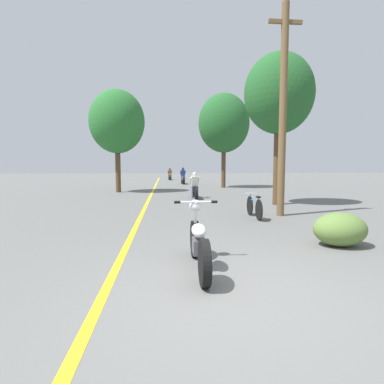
# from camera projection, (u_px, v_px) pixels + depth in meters

# --- Properties ---
(ground_plane) EXTENTS (120.00, 120.00, 0.00)m
(ground_plane) POSITION_uv_depth(u_px,v_px,m) (233.00, 293.00, 3.96)
(ground_plane) COLOR #60605E
(lane_stripe_center) EXTENTS (0.14, 48.00, 0.01)m
(lane_stripe_center) POSITION_uv_depth(u_px,v_px,m) (151.00, 195.00, 16.65)
(lane_stripe_center) COLOR yellow
(lane_stripe_center) RESTS_ON ground
(utility_pole) EXTENTS (1.10, 0.24, 6.81)m
(utility_pole) POSITION_uv_depth(u_px,v_px,m) (283.00, 109.00, 9.72)
(utility_pole) COLOR brown
(utility_pole) RESTS_ON ground
(roadside_tree_right_near) EXTENTS (2.90, 2.61, 6.33)m
(roadside_tree_right_near) POSITION_uv_depth(u_px,v_px,m) (279.00, 94.00, 12.43)
(roadside_tree_right_near) COLOR #513A23
(roadside_tree_right_near) RESTS_ON ground
(roadside_tree_right_far) EXTENTS (3.77, 3.40, 6.96)m
(roadside_tree_right_far) POSITION_uv_depth(u_px,v_px,m) (224.00, 123.00, 22.12)
(roadside_tree_right_far) COLOR #513A23
(roadside_tree_right_far) RESTS_ON ground
(roadside_tree_left) EXTENTS (3.37, 3.03, 6.29)m
(roadside_tree_left) POSITION_uv_depth(u_px,v_px,m) (117.00, 122.00, 18.34)
(roadside_tree_left) COLOR #513A23
(roadside_tree_left) RESTS_ON ground
(roadside_bush) EXTENTS (1.10, 0.88, 0.70)m
(roadside_bush) POSITION_uv_depth(u_px,v_px,m) (340.00, 229.00, 6.24)
(roadside_bush) COLOR #5B7A38
(roadside_bush) RESTS_ON ground
(motorcycle_foreground) EXTENTS (0.77, 2.04, 1.07)m
(motorcycle_foreground) POSITION_uv_depth(u_px,v_px,m) (199.00, 242.00, 4.87)
(motorcycle_foreground) COLOR black
(motorcycle_foreground) RESTS_ON ground
(motorcycle_rider_lead) EXTENTS (0.50, 1.96, 1.34)m
(motorcycle_rider_lead) POSITION_uv_depth(u_px,v_px,m) (195.00, 188.00, 15.25)
(motorcycle_rider_lead) COLOR black
(motorcycle_rider_lead) RESTS_ON ground
(motorcycle_rider_mid) EXTENTS (0.50, 2.17, 1.49)m
(motorcycle_rider_mid) POSITION_uv_depth(u_px,v_px,m) (183.00, 178.00, 26.88)
(motorcycle_rider_mid) COLOR black
(motorcycle_rider_mid) RESTS_ON ground
(motorcycle_rider_far) EXTENTS (0.50, 2.10, 1.37)m
(motorcycle_rider_far) POSITION_uv_depth(u_px,v_px,m) (170.00, 175.00, 34.23)
(motorcycle_rider_far) COLOR black
(motorcycle_rider_far) RESTS_ON ground
(bicycle_parked) EXTENTS (0.44, 1.63, 0.76)m
(bicycle_parked) POSITION_uv_depth(u_px,v_px,m) (254.00, 207.00, 9.59)
(bicycle_parked) COLOR black
(bicycle_parked) RESTS_ON ground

